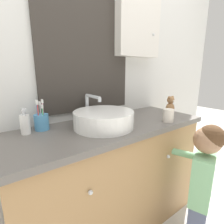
{
  "coord_description": "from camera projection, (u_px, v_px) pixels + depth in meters",
  "views": [
    {
      "loc": [
        -0.66,
        -0.55,
        1.15
      ],
      "look_at": [
        -0.03,
        0.29,
        0.9
      ],
      "focal_mm": 28.0,
      "sensor_mm": 36.0,
      "label": 1
    }
  ],
  "objects": [
    {
      "name": "sink_basin",
      "position": [
        104.0,
        119.0,
        1.1
      ],
      "size": [
        0.38,
        0.43,
        0.19
      ],
      "color": "white",
      "rests_on": "vanity_counter"
    },
    {
      "name": "vanity_counter",
      "position": [
        111.0,
        177.0,
        1.26
      ],
      "size": [
        1.36,
        0.51,
        0.8
      ],
      "color": "#A37A4C",
      "rests_on": "ground_plane"
    },
    {
      "name": "toothbrush_holder",
      "position": [
        41.0,
        121.0,
        1.05
      ],
      "size": [
        0.08,
        0.08,
        0.19
      ],
      "color": "#4C93C6",
      "rests_on": "vanity_counter"
    },
    {
      "name": "teddy_bear",
      "position": [
        170.0,
        105.0,
        1.46
      ],
      "size": [
        0.08,
        0.07,
        0.15
      ],
      "color": "#9E7047",
      "rests_on": "vanity_counter"
    },
    {
      "name": "soap_dispenser",
      "position": [
        25.0,
        124.0,
        0.98
      ],
      "size": [
        0.05,
        0.05,
        0.15
      ],
      "color": "white",
      "rests_on": "vanity_counter"
    },
    {
      "name": "wall_back",
      "position": [
        91.0,
        52.0,
        1.28
      ],
      "size": [
        3.2,
        0.18,
        2.5
      ],
      "color": "silver",
      "rests_on": "ground_plane"
    },
    {
      "name": "drinking_cup",
      "position": [
        168.0,
        115.0,
        1.22
      ],
      "size": [
        0.07,
        0.07,
        0.09
      ],
      "primitive_type": "cylinder",
      "color": "silver",
      "rests_on": "vanity_counter"
    },
    {
      "name": "child_figure",
      "position": [
        203.0,
        176.0,
        1.1
      ],
      "size": [
        0.23,
        0.43,
        0.84
      ],
      "color": "slate",
      "rests_on": "ground_plane"
    }
  ]
}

